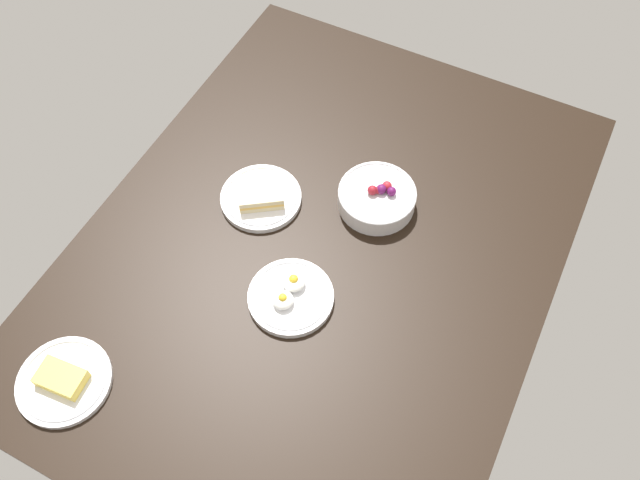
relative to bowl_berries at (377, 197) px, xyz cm
name	(u,v)px	position (x,y,z in cm)	size (l,w,h in cm)	color
dining_table	(320,250)	(15.04, -6.20, -4.54)	(126.84, 95.01, 4.00)	black
bowl_berries	(377,197)	(0.00, 0.00, 0.00)	(16.99, 16.99, 6.42)	silver
plate_cheese	(63,380)	(63.49, -34.96, -1.48)	(17.68, 17.68, 3.66)	silver
plate_sandwich	(261,196)	(10.40, -23.10, -1.03)	(17.81, 17.81, 4.57)	silver
plate_eggs	(291,296)	(28.98, -5.66, -1.33)	(17.25, 17.25, 4.81)	silver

